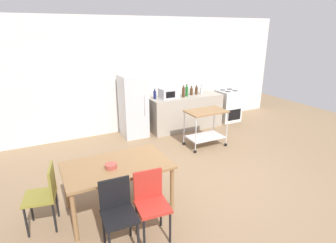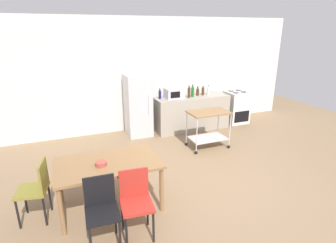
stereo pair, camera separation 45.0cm
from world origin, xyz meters
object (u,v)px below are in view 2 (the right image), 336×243
refrigerator (138,106)px  bottle_olive_oil (193,92)px  bottle_hot_sauce (203,91)px  bottle_vinegar (160,94)px  bottle_wine (189,93)px  chair_red (136,199)px  chair_black (101,207)px  fruit_bowl (101,164)px  dining_table (108,167)px  stove_oven (236,107)px  bottle_sparkling_water (208,91)px  kitchen_cart (208,123)px  chair_olive (36,187)px  microwave (174,93)px  bottle_soy_sauce (198,92)px

refrigerator → bottle_olive_oil: refrigerator is taller
bottle_hot_sauce → bottle_vinegar: bearing=177.5°
bottle_wine → chair_red: bearing=-125.8°
chair_black → chair_red: (0.44, 0.01, 0.00)m
bottle_vinegar → bottle_hot_sauce: (1.22, -0.05, -0.01)m
bottle_wine → fruit_bowl: size_ratio=1.87×
dining_table → chair_black: (-0.22, -0.72, -0.15)m
stove_oven → bottle_wine: size_ratio=2.97×
stove_oven → dining_table: bearing=-147.4°
bottle_sparkling_water → fruit_bowl: size_ratio=1.58×
bottle_vinegar → bottle_olive_oil: (0.87, -0.11, 0.02)m
kitchen_cart → fruit_bowl: kitchen_cart is taller
chair_red → bottle_hot_sauce: 4.44m
bottle_wine → bottle_hot_sauce: bearing=14.1°
refrigerator → chair_black: bearing=-113.0°
chair_red → fruit_bowl: size_ratio=5.36×
bottle_wine → bottle_sparkling_water: 0.61m
refrigerator → bottle_sparkling_water: bearing=-3.5°
chair_olive → bottle_sparkling_water: bearing=132.2°
refrigerator → bottle_olive_oil: size_ratio=4.85×
chair_black → chair_olive: same height
dining_table → bottle_sparkling_water: bearing=39.5°
chair_olive → bottle_hot_sauce: size_ratio=3.65×
stove_oven → microwave: microwave is taller
stove_oven → bottle_sparkling_water: bottle_sparkling_water is taller
chair_black → bottle_vinegar: bearing=61.8°
bottle_vinegar → kitchen_cart: bearing=-63.5°
chair_olive → bottle_sparkling_water: size_ratio=3.39×
stove_oven → bottle_hot_sauce: bearing=179.1°
refrigerator → bottle_vinegar: 0.63m
refrigerator → bottle_hot_sauce: size_ratio=6.36×
dining_table → chair_black: size_ratio=1.69×
chair_black → bottle_hot_sauce: bearing=48.7°
kitchen_cart → bottle_soy_sauce: bottle_soy_sauce is taller
bottle_olive_oil → fruit_bowl: (-2.81, -2.68, -0.25)m
bottle_wine → refrigerator: bearing=172.1°
chair_olive → bottle_vinegar: bearing=144.0°
microwave → kitchen_cart: bearing=-76.1°
chair_black → kitchen_cart: 3.44m
stove_oven → fruit_bowl: 5.06m
microwave → fruit_bowl: bearing=-130.2°
stove_oven → bottle_sparkling_water: size_ratio=3.50×
bottle_sparkling_water → chair_olive: bearing=-148.6°
bottle_hot_sauce → kitchen_cart: bearing=-113.2°
dining_table → bottle_olive_oil: (2.70, 2.61, 0.36)m
stove_oven → bottle_vinegar: bearing=178.3°
bottle_hot_sauce → chair_olive: bearing=-147.2°
bottle_hot_sauce → fruit_bowl: 4.18m
stove_oven → fruit_bowl: bearing=-147.3°
bottle_vinegar → bottle_soy_sauce: bearing=-2.4°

